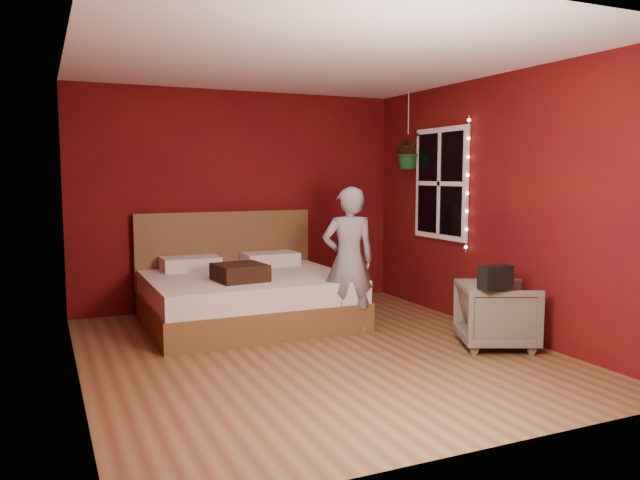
{
  "coord_description": "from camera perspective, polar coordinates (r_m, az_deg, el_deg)",
  "views": [
    {
      "loc": [
        -2.23,
        -5.05,
        1.6
      ],
      "look_at": [
        0.23,
        0.4,
        0.97
      ],
      "focal_mm": 35.0,
      "sensor_mm": 36.0,
      "label": 1
    }
  ],
  "objects": [
    {
      "name": "fairy_lights",
      "position": [
        6.84,
        13.33,
        4.99
      ],
      "size": [
        0.04,
        0.04,
        1.45
      ],
      "color": "silver",
      "rests_on": "room_walls"
    },
    {
      "name": "person",
      "position": [
        6.28,
        2.63,
        -1.89
      ],
      "size": [
        0.6,
        0.46,
        1.48
      ],
      "primitive_type": "imported",
      "rotation": [
        0.0,
        0.0,
        2.93
      ],
      "color": "gray",
      "rests_on": "ground"
    },
    {
      "name": "floor",
      "position": [
        5.74,
        -0.44,
        -10.19
      ],
      "size": [
        4.5,
        4.5,
        0.0
      ],
      "primitive_type": "plane",
      "color": "brown",
      "rests_on": "ground"
    },
    {
      "name": "window",
      "position": [
        7.28,
        10.96,
        5.09
      ],
      "size": [
        0.05,
        0.97,
        1.27
      ],
      "color": "white",
      "rests_on": "room_walls"
    },
    {
      "name": "handbag",
      "position": [
        5.6,
        15.75,
        -3.31
      ],
      "size": [
        0.29,
        0.15,
        0.2
      ],
      "primitive_type": "cube",
      "rotation": [
        0.0,
        0.0,
        -0.02
      ],
      "color": "black",
      "rests_on": "armchair"
    },
    {
      "name": "armchair",
      "position": [
        6.04,
        15.88,
        -6.59
      ],
      "size": [
        0.89,
        0.88,
        0.62
      ],
      "primitive_type": "imported",
      "rotation": [
        0.0,
        0.0,
        1.14
      ],
      "color": "#686352",
      "rests_on": "ground"
    },
    {
      "name": "room_walls",
      "position": [
        5.52,
        -0.46,
        6.8
      ],
      "size": [
        4.04,
        4.54,
        2.62
      ],
      "color": "#5E1109",
      "rests_on": "ground"
    },
    {
      "name": "throw_pillow",
      "position": [
        6.38,
        -7.33,
        -2.95
      ],
      "size": [
        0.53,
        0.53,
        0.17
      ],
      "primitive_type": "cube",
      "rotation": [
        0.0,
        0.0,
        0.1
      ],
      "color": "#311D10",
      "rests_on": "bed"
    },
    {
      "name": "bed",
      "position": [
        6.87,
        -6.89,
        -4.93
      ],
      "size": [
        2.12,
        1.8,
        1.16
      ],
      "color": "brown",
      "rests_on": "ground"
    },
    {
      "name": "hanging_plant",
      "position": [
        7.69,
        8.04,
        7.99
      ],
      "size": [
        0.47,
        0.45,
        0.93
      ],
      "color": "silver",
      "rests_on": "room_walls"
    }
  ]
}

